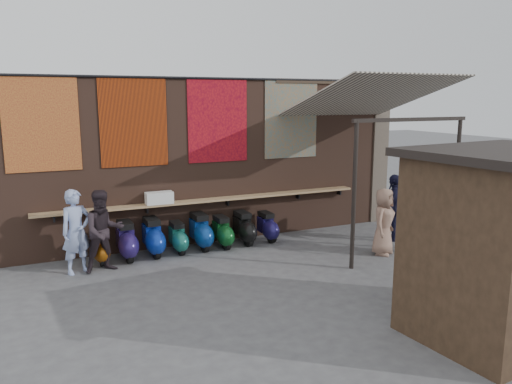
# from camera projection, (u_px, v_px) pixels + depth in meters

# --- Properties ---
(ground) EXTENTS (70.00, 70.00, 0.00)m
(ground) POSITION_uv_depth(u_px,v_px,m) (249.00, 274.00, 10.16)
(ground) COLOR #474749
(ground) RESTS_ON ground
(brick_wall) EXTENTS (10.00, 0.40, 4.00)m
(brick_wall) POSITION_uv_depth(u_px,v_px,m) (204.00, 161.00, 12.20)
(brick_wall) COLOR brown
(brick_wall) RESTS_ON ground
(pier_right) EXTENTS (0.50, 0.50, 4.00)m
(pier_right) POSITION_uv_depth(u_px,v_px,m) (376.00, 152.00, 14.34)
(pier_right) COLOR #4C4238
(pier_right) RESTS_ON ground
(eating_counter) EXTENTS (8.00, 0.32, 0.05)m
(eating_counter) POSITION_uv_depth(u_px,v_px,m) (209.00, 200.00, 12.04)
(eating_counter) COLOR #9E7A51
(eating_counter) RESTS_ON brick_wall
(shelf_box) EXTENTS (0.62, 0.28, 0.27)m
(shelf_box) POSITION_uv_depth(u_px,v_px,m) (159.00, 198.00, 11.48)
(shelf_box) COLOR white
(shelf_box) RESTS_ON eating_counter
(tapestry_redgold) EXTENTS (1.50, 0.02, 2.00)m
(tapestry_redgold) POSITION_uv_depth(u_px,v_px,m) (41.00, 124.00, 10.34)
(tapestry_redgold) COLOR maroon
(tapestry_redgold) RESTS_ON brick_wall
(tapestry_sun) EXTENTS (1.50, 0.02, 2.00)m
(tapestry_sun) POSITION_uv_depth(u_px,v_px,m) (134.00, 122.00, 11.12)
(tapestry_sun) COLOR #CA3D0B
(tapestry_sun) RESTS_ON brick_wall
(tapestry_orange) EXTENTS (1.50, 0.02, 2.00)m
(tapestry_orange) POSITION_uv_depth(u_px,v_px,m) (218.00, 120.00, 11.94)
(tapestry_orange) COLOR #AF151C
(tapestry_orange) RESTS_ON brick_wall
(tapestry_multi) EXTENTS (1.50, 0.02, 2.00)m
(tapestry_multi) POSITION_uv_depth(u_px,v_px,m) (291.00, 119.00, 12.76)
(tapestry_multi) COLOR #22687E
(tapestry_multi) RESTS_ON brick_wall
(hang_rail) EXTENTS (9.50, 0.06, 0.06)m
(hang_rail) POSITION_uv_depth(u_px,v_px,m) (205.00, 78.00, 11.63)
(hang_rail) COLOR black
(hang_rail) RESTS_ON brick_wall
(scooter_stool_0) EXTENTS (0.34, 0.76, 0.72)m
(scooter_stool_0) POSITION_uv_depth(u_px,v_px,m) (100.00, 247.00, 10.78)
(scooter_stool_0) COLOR #8B460C
(scooter_stool_0) RESTS_ON ground
(scooter_stool_1) EXTENTS (0.40, 0.89, 0.84)m
(scooter_stool_1) POSITION_uv_depth(u_px,v_px,m) (126.00, 241.00, 11.00)
(scooter_stool_1) COLOR navy
(scooter_stool_1) RESTS_ON ground
(scooter_stool_2) EXTENTS (0.40, 0.90, 0.85)m
(scooter_stool_2) POSITION_uv_depth(u_px,v_px,m) (153.00, 237.00, 11.27)
(scooter_stool_2) COLOR #0D2C97
(scooter_stool_2) RESTS_ON ground
(scooter_stool_3) EXTENTS (0.34, 0.75, 0.71)m
(scooter_stool_3) POSITION_uv_depth(u_px,v_px,m) (178.00, 238.00, 11.49)
(scooter_stool_3) COLOR #186255
(scooter_stool_3) RESTS_ON ground
(scooter_stool_4) EXTENTS (0.40, 0.89, 0.84)m
(scooter_stool_4) POSITION_uv_depth(u_px,v_px,m) (201.00, 232.00, 11.77)
(scooter_stool_4) COLOR navy
(scooter_stool_4) RESTS_ON ground
(scooter_stool_5) EXTENTS (0.35, 0.78, 0.74)m
(scooter_stool_5) POSITION_uv_depth(u_px,v_px,m) (222.00, 232.00, 11.91)
(scooter_stool_5) COLOR #0E4A1D
(scooter_stool_5) RESTS_ON ground
(scooter_stool_6) EXTENTS (0.37, 0.82, 0.78)m
(scooter_stool_6) POSITION_uv_depth(u_px,v_px,m) (244.00, 228.00, 12.20)
(scooter_stool_6) COLOR black
(scooter_stool_6) RESTS_ON ground
(scooter_stool_7) EXTENTS (0.34, 0.75, 0.72)m
(scooter_stool_7) POSITION_uv_depth(u_px,v_px,m) (267.00, 227.00, 12.45)
(scooter_stool_7) COLOR #19144B
(scooter_stool_7) RESTS_ON ground
(diner_left) EXTENTS (0.74, 0.61, 1.73)m
(diner_left) POSITION_uv_depth(u_px,v_px,m) (76.00, 232.00, 10.08)
(diner_left) COLOR #96A8DA
(diner_left) RESTS_ON ground
(diner_right) EXTENTS (0.92, 0.77, 1.70)m
(diner_right) POSITION_uv_depth(u_px,v_px,m) (104.00, 231.00, 10.18)
(diner_right) COLOR #271F24
(diner_right) RESTS_ON ground
(shopper_navy) EXTENTS (1.00, 0.96, 1.67)m
(shopper_navy) POSITION_uv_depth(u_px,v_px,m) (394.00, 207.00, 12.44)
(shopper_navy) COLOR #171733
(shopper_navy) RESTS_ON ground
(shopper_grey) EXTENTS (1.23, 1.20, 1.69)m
(shopper_grey) POSITION_uv_depth(u_px,v_px,m) (434.00, 218.00, 11.35)
(shopper_grey) COLOR slate
(shopper_grey) RESTS_ON ground
(shopper_tan) EXTENTS (0.89, 0.82, 1.53)m
(shopper_tan) POSITION_uv_depth(u_px,v_px,m) (384.00, 222.00, 11.31)
(shopper_tan) COLOR #9E7865
(shopper_tan) RESTS_ON ground
(market_stall) EXTENTS (2.66, 2.10, 2.69)m
(market_stall) POSITION_uv_depth(u_px,v_px,m) (503.00, 248.00, 7.36)
(market_stall) COLOR black
(market_stall) RESTS_ON ground
(stall_roof) EXTENTS (2.98, 2.41, 0.12)m
(stall_roof) POSITION_uv_depth(u_px,v_px,m) (512.00, 153.00, 7.10)
(stall_roof) COLOR black
(stall_roof) RESTS_ON market_stall
(stall_sign) EXTENTS (1.20, 0.16, 0.50)m
(stall_sign) POSITION_uv_depth(u_px,v_px,m) (451.00, 197.00, 8.06)
(stall_sign) COLOR gold
(stall_sign) RESTS_ON market_stall
(stall_shelf) EXTENTS (2.06, 0.30, 0.06)m
(stall_shelf) POSITION_uv_depth(u_px,v_px,m) (447.00, 254.00, 8.24)
(stall_shelf) COLOR #473321
(stall_shelf) RESTS_ON market_stall
(awning_canvas) EXTENTS (3.20, 3.28, 0.97)m
(awning_canvas) POSITION_uv_depth(u_px,v_px,m) (368.00, 97.00, 11.75)
(awning_canvas) COLOR beige
(awning_canvas) RESTS_ON brick_wall
(awning_ledger) EXTENTS (3.30, 0.08, 0.12)m
(awning_ledger) POSITION_uv_depth(u_px,v_px,m) (332.00, 82.00, 13.09)
(awning_ledger) COLOR #33261C
(awning_ledger) RESTS_ON brick_wall
(awning_header) EXTENTS (3.00, 0.08, 0.08)m
(awning_header) POSITION_uv_depth(u_px,v_px,m) (412.00, 119.00, 10.49)
(awning_header) COLOR black
(awning_header) RESTS_ON awning_post_left
(awning_post_left) EXTENTS (0.09, 0.09, 3.10)m
(awning_post_left) POSITION_uv_depth(u_px,v_px,m) (354.00, 196.00, 10.20)
(awning_post_left) COLOR black
(awning_post_left) RESTS_ON ground
(awning_post_right) EXTENTS (0.09, 0.09, 3.10)m
(awning_post_right) POSITION_uv_depth(u_px,v_px,m) (456.00, 186.00, 11.35)
(awning_post_right) COLOR black
(awning_post_right) RESTS_ON ground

